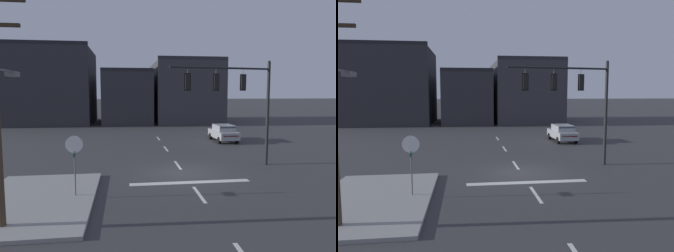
{
  "view_description": "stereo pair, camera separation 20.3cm",
  "coord_description": "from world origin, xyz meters",
  "views": [
    {
      "loc": [
        -3.39,
        -17.95,
        4.75
      ],
      "look_at": [
        -0.5,
        3.05,
        2.46
      ],
      "focal_mm": 33.83,
      "sensor_mm": 36.0,
      "label": 1
    },
    {
      "loc": [
        -3.19,
        -17.97,
        4.75
      ],
      "look_at": [
        -0.5,
        3.05,
        2.46
      ],
      "focal_mm": 33.83,
      "sensor_mm": 36.0,
      "label": 2
    }
  ],
  "objects": [
    {
      "name": "building_row",
      "position": [
        -5.22,
        32.43,
        4.86
      ],
      "size": [
        32.07,
        13.89,
        11.45
      ],
      "color": "#2D2D33",
      "rests_on": "ground"
    },
    {
      "name": "car_lot_nearside",
      "position": [
        6.04,
        11.33,
        0.86
      ],
      "size": [
        1.95,
        4.47,
        1.61
      ],
      "color": "#9EA0A5",
      "rests_on": "ground"
    },
    {
      "name": "stop_sign",
      "position": [
        -5.62,
        -3.76,
        2.14
      ],
      "size": [
        0.76,
        0.64,
        2.83
      ],
      "color": "#56565B",
      "rests_on": "ground"
    },
    {
      "name": "ground_plane",
      "position": [
        0.0,
        0.0,
        0.0
      ],
      "size": [
        400.0,
        400.0,
        0.0
      ],
      "primitive_type": "plane",
      "color": "#353538"
    },
    {
      "name": "sidewalk_near_corner",
      "position": [
        -7.27,
        -4.0,
        0.07
      ],
      "size": [
        5.0,
        8.0,
        0.15
      ],
      "primitive_type": "cube",
      "color": "gray",
      "rests_on": "ground"
    },
    {
      "name": "signal_mast_near_side",
      "position": [
        3.65,
        1.09,
        4.67
      ],
      "size": [
        6.66,
        1.12,
        6.74
      ],
      "color": "black",
      "rests_on": "ground"
    },
    {
      "name": "lane_centreline",
      "position": [
        0.0,
        2.0,
        0.0
      ],
      "size": [
        0.16,
        26.4,
        0.01
      ],
      "color": "silver",
      "rests_on": "ground"
    },
    {
      "name": "stop_bar_paint",
      "position": [
        0.0,
        -2.0,
        0.0
      ],
      "size": [
        6.4,
        0.5,
        0.01
      ],
      "primitive_type": "cube",
      "color": "silver",
      "rests_on": "ground"
    }
  ]
}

